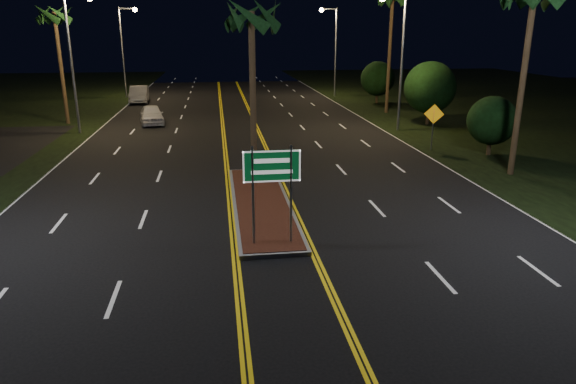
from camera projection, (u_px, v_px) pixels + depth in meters
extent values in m
plane|color=black|center=(284.00, 287.00, 14.01)|extent=(120.00, 120.00, 0.00)
cube|color=gray|center=(261.00, 203.00, 20.60)|extent=(2.25, 10.25, 0.15)
cube|color=#592819|center=(261.00, 201.00, 20.58)|extent=(2.00, 10.00, 0.02)
cylinder|color=gray|center=(253.00, 196.00, 16.05)|extent=(0.08, 0.08, 3.20)
cylinder|color=gray|center=(291.00, 195.00, 16.21)|extent=(0.08, 0.08, 3.20)
cube|color=#07471E|center=(272.00, 166.00, 15.85)|extent=(1.80, 0.04, 1.00)
cube|color=white|center=(272.00, 166.00, 15.82)|extent=(1.80, 0.01, 1.00)
cylinder|color=gray|center=(72.00, 66.00, 33.90)|extent=(0.18, 0.18, 9.00)
cylinder|color=gray|center=(123.00, 53.00, 52.79)|extent=(0.18, 0.18, 9.00)
cube|color=gray|center=(127.00, 9.00, 51.59)|extent=(1.60, 0.12, 0.12)
sphere|color=#FFC972|center=(135.00, 10.00, 51.73)|extent=(0.44, 0.44, 0.44)
cylinder|color=gray|center=(402.00, 65.00, 34.89)|extent=(0.18, 0.18, 9.00)
cylinder|color=gray|center=(336.00, 53.00, 53.79)|extent=(0.18, 0.18, 9.00)
cube|color=gray|center=(329.00, 9.00, 52.38)|extent=(1.60, 0.12, 0.12)
sphere|color=#FFC972|center=(321.00, 10.00, 52.30)|extent=(0.44, 0.44, 0.44)
cylinder|color=#382819|center=(253.00, 100.00, 22.81)|extent=(0.28, 0.28, 7.50)
cylinder|color=#382819|center=(61.00, 69.00, 37.59)|extent=(0.28, 0.28, 8.00)
cylinder|color=#382819|center=(522.00, 86.00, 23.82)|extent=(0.28, 0.28, 8.50)
cylinder|color=#382819|center=(389.00, 55.00, 42.61)|extent=(0.28, 0.28, 9.50)
cylinder|color=#382819|center=(489.00, 147.00, 28.87)|extent=(0.24, 0.24, 0.90)
sphere|color=black|center=(492.00, 121.00, 28.42)|extent=(2.70, 2.70, 2.70)
cylinder|color=#382819|center=(428.00, 116.00, 38.34)|extent=(0.24, 0.24, 1.26)
sphere|color=black|center=(430.00, 87.00, 37.71)|extent=(3.78, 3.78, 3.78)
cylinder|color=#382819|center=(377.00, 97.00, 49.67)|extent=(0.24, 0.24, 1.08)
sphere|color=black|center=(378.00, 79.00, 49.13)|extent=(3.24, 3.24, 3.24)
imported|color=silver|center=(151.00, 113.00, 38.44)|extent=(2.86, 5.15, 1.62)
imported|color=silver|center=(139.00, 93.00, 50.12)|extent=(2.69, 5.60, 1.82)
cylinder|color=gray|center=(433.00, 130.00, 29.86)|extent=(0.07, 0.07, 2.33)
cube|color=#FFA30D|center=(434.00, 114.00, 29.56)|extent=(1.04, 0.47, 1.12)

